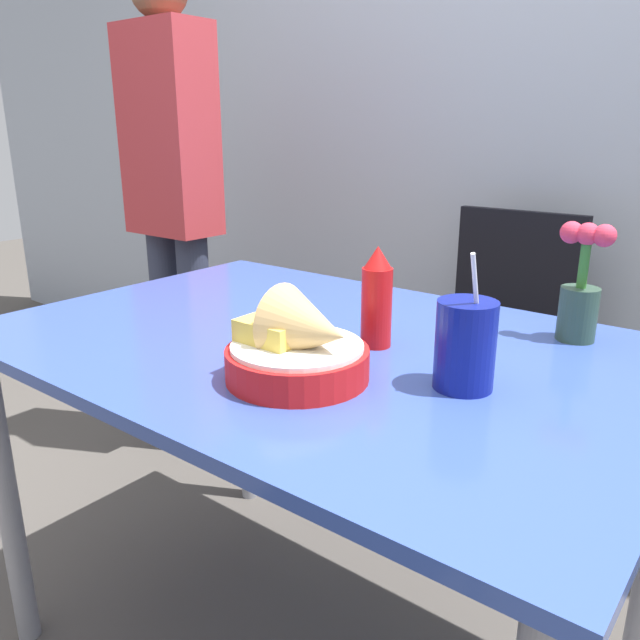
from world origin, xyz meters
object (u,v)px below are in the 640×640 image
(food_basket, at_px, (301,348))
(chair_far_window, at_px, (502,335))
(flower_vase, at_px, (581,290))
(person_standing, at_px, (172,187))
(ketchup_bottle, at_px, (377,299))
(drink_cup, at_px, (465,348))

(food_basket, bearing_deg, chair_far_window, 94.67)
(chair_far_window, xyz_separation_m, flower_vase, (0.38, -0.60, 0.33))
(flower_vase, height_order, person_standing, person_standing)
(food_basket, distance_m, ketchup_bottle, 0.22)
(chair_far_window, relative_size, food_basket, 3.95)
(food_basket, xyz_separation_m, ketchup_bottle, (0.00, 0.21, 0.04))
(chair_far_window, height_order, flower_vase, flower_vase)
(ketchup_bottle, relative_size, flower_vase, 0.84)
(ketchup_bottle, xyz_separation_m, drink_cup, (0.22, -0.08, -0.03))
(food_basket, height_order, drink_cup, drink_cup)
(person_standing, bearing_deg, food_basket, -30.91)
(chair_far_window, bearing_deg, food_basket, -85.33)
(chair_far_window, bearing_deg, ketchup_bottle, -83.93)
(chair_far_window, bearing_deg, flower_vase, -58.10)
(flower_vase, bearing_deg, ketchup_bottle, -136.83)
(drink_cup, bearing_deg, ketchup_bottle, 159.66)
(chair_far_window, xyz_separation_m, drink_cup, (0.31, -0.95, 0.30))
(food_basket, distance_m, flower_vase, 0.56)
(ketchup_bottle, distance_m, flower_vase, 0.39)
(person_standing, bearing_deg, drink_cup, -21.97)
(drink_cup, distance_m, flower_vase, 0.35)
(chair_far_window, distance_m, drink_cup, 1.04)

